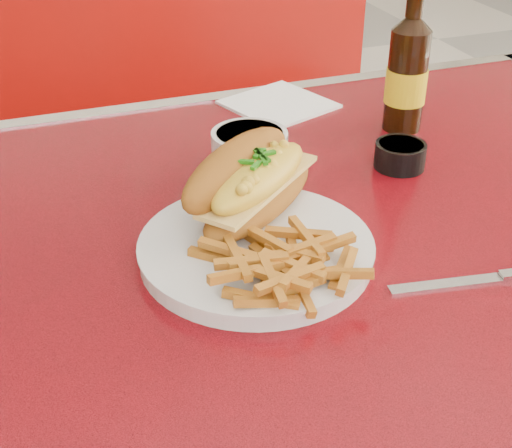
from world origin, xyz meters
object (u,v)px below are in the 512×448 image
object	(u,v)px
diner_table	(286,343)
booth_bench_far	(153,232)
fork	(301,222)
sauce_cup_right	(400,154)
dinner_plate	(256,249)
mac_hoagie	(251,181)
knife	(492,278)
beer_bottle	(407,71)
gravy_ramekin	(250,151)

from	to	relation	value
diner_table	booth_bench_far	distance (m)	0.87
fork	sauce_cup_right	xyz separation A→B (m)	(0.18, 0.11, 0.00)
dinner_plate	sauce_cup_right	size ratio (longest dim) A/B	3.59
diner_table	fork	world-z (taller)	fork
mac_hoagie	knife	distance (m)	0.26
dinner_plate	beer_bottle	size ratio (longest dim) A/B	1.28
booth_bench_far	gravy_ramekin	distance (m)	0.84
fork	diner_table	bearing A→B (deg)	33.13
diner_table	beer_bottle	world-z (taller)	beer_bottle
fork	beer_bottle	world-z (taller)	beer_bottle
booth_bench_far	dinner_plate	xyz separation A→B (m)	(-0.05, -0.85, 0.49)
gravy_ramekin	knife	size ratio (longest dim) A/B	0.53
booth_bench_far	fork	distance (m)	0.96
diner_table	knife	distance (m)	0.27
diner_table	beer_bottle	xyz separation A→B (m)	(0.25, 0.20, 0.24)
gravy_ramekin	sauce_cup_right	xyz separation A→B (m)	(0.18, -0.05, -0.01)
diner_table	mac_hoagie	world-z (taller)	mac_hoagie
diner_table	booth_bench_far	xyz separation A→B (m)	(0.00, 0.81, -0.32)
diner_table	fork	size ratio (longest dim) A/B	9.33
dinner_plate	fork	size ratio (longest dim) A/B	2.16
knife	mac_hoagie	bearing A→B (deg)	145.44
sauce_cup_right	beer_bottle	distance (m)	0.14
booth_bench_far	knife	xyz separation A→B (m)	(0.15, -0.96, 0.49)
beer_bottle	dinner_plate	bearing A→B (deg)	-142.45
beer_bottle	fork	bearing A→B (deg)	-139.18
mac_hoagie	knife	xyz separation A→B (m)	(0.19, -0.18, -0.05)
mac_hoagie	beer_bottle	bearing A→B (deg)	-8.78
sauce_cup_right	knife	world-z (taller)	sauce_cup_right
knife	gravy_ramekin	bearing A→B (deg)	125.06
dinner_plate	beer_bottle	bearing A→B (deg)	37.55
beer_bottle	gravy_ramekin	bearing A→B (deg)	-168.36
knife	booth_bench_far	bearing A→B (deg)	108.23
sauce_cup_right	knife	bearing A→B (deg)	-98.51
mac_hoagie	fork	bearing A→B (deg)	-83.13
diner_table	mac_hoagie	bearing A→B (deg)	142.03
fork	knife	bearing A→B (deg)	-131.99
fork	sauce_cup_right	distance (m)	0.21
dinner_plate	mac_hoagie	bearing A→B (deg)	74.49
fork	sauce_cup_right	world-z (taller)	sauce_cup_right
gravy_ramekin	knife	bearing A→B (deg)	-64.14
dinner_plate	diner_table	bearing A→B (deg)	34.91
dinner_plate	mac_hoagie	size ratio (longest dim) A/B	1.34
mac_hoagie	sauce_cup_right	size ratio (longest dim) A/B	2.68
fork	knife	xyz separation A→B (m)	(0.14, -0.14, -0.01)
gravy_ramekin	sauce_cup_right	bearing A→B (deg)	-16.73
gravy_ramekin	knife	distance (m)	0.33
fork	gravy_ramekin	bearing A→B (deg)	2.11
beer_bottle	knife	size ratio (longest dim) A/B	1.23
dinner_plate	gravy_ramekin	world-z (taller)	gravy_ramekin
diner_table	mac_hoagie	distance (m)	0.22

